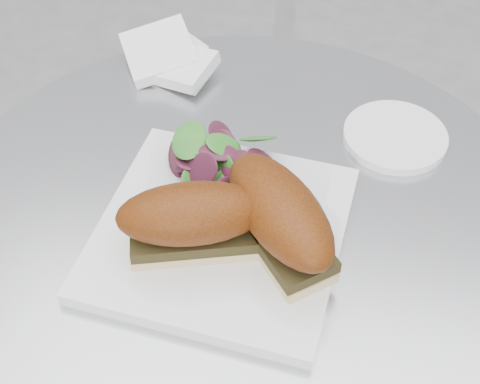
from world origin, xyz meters
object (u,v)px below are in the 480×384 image
object	(u,v)px
sandwich_left	(192,219)
sandwich_right	(279,216)
plate	(221,232)
saucer	(395,136)

from	to	relation	value
sandwich_left	sandwich_right	distance (m)	0.09
plate	sandwich_right	xyz separation A→B (m)	(0.06, -0.01, 0.05)
sandwich_left	sandwich_right	bearing A→B (deg)	-3.29
saucer	plate	bearing A→B (deg)	-133.10
plate	sandwich_right	distance (m)	0.08
sandwich_left	saucer	size ratio (longest dim) A/B	1.27
plate	saucer	xyz separation A→B (m)	(0.18, 0.19, -0.00)
sandwich_left	saucer	world-z (taller)	sandwich_left
plate	sandwich_left	world-z (taller)	sandwich_left
saucer	sandwich_left	bearing A→B (deg)	-132.25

